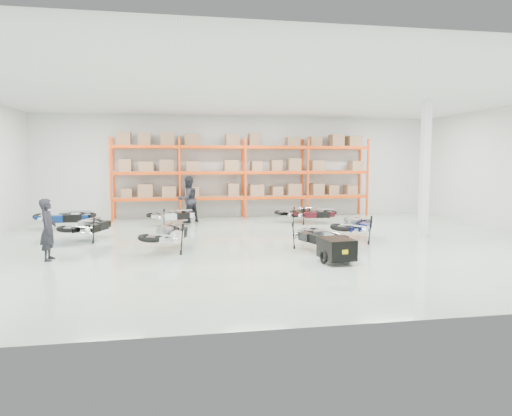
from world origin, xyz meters
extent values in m
plane|color=#B7CCBA|center=(0.00, 0.00, 0.00)|extent=(18.00, 18.00, 0.00)
plane|color=white|center=(0.00, 0.00, 4.50)|extent=(18.00, 18.00, 0.00)
plane|color=silver|center=(0.00, 7.00, 2.25)|extent=(18.00, 0.00, 18.00)
plane|color=silver|center=(0.00, -7.00, 2.25)|extent=(18.00, 0.00, 18.00)
cube|color=#F8470D|center=(-5.60, 6.00, 1.75)|extent=(0.08, 0.08, 3.50)
cube|color=#F8470D|center=(-5.60, 6.90, 1.75)|extent=(0.08, 0.08, 3.50)
cube|color=#F8470D|center=(-2.80, 6.00, 1.75)|extent=(0.08, 0.08, 3.50)
cube|color=#F8470D|center=(-2.80, 6.90, 1.75)|extent=(0.08, 0.08, 3.50)
cube|color=#F8470D|center=(0.00, 6.00, 1.75)|extent=(0.08, 0.08, 3.50)
cube|color=#F8470D|center=(0.00, 6.90, 1.75)|extent=(0.08, 0.08, 3.50)
cube|color=#F8470D|center=(2.80, 6.00, 1.75)|extent=(0.08, 0.08, 3.50)
cube|color=#F8470D|center=(2.80, 6.90, 1.75)|extent=(0.08, 0.08, 3.50)
cube|color=#F8470D|center=(5.60, 6.00, 1.75)|extent=(0.08, 0.08, 3.50)
cube|color=#F8470D|center=(5.60, 6.90, 1.75)|extent=(0.08, 0.08, 3.50)
cube|color=#F8470D|center=(-4.20, 6.00, 0.90)|extent=(2.70, 0.08, 0.12)
cube|color=#F8470D|center=(-4.20, 6.90, 0.90)|extent=(2.70, 0.08, 0.12)
cube|color=#9B7250|center=(-4.20, 6.45, 0.97)|extent=(2.68, 0.88, 0.02)
cube|color=#9B7250|center=(-4.20, 6.45, 1.20)|extent=(2.40, 0.70, 0.44)
cube|color=#F8470D|center=(-1.40, 6.00, 0.90)|extent=(2.70, 0.08, 0.12)
cube|color=#F8470D|center=(-1.40, 6.90, 0.90)|extent=(2.70, 0.08, 0.12)
cube|color=#9B7250|center=(-1.40, 6.45, 0.97)|extent=(2.68, 0.88, 0.02)
cube|color=#9B7250|center=(-1.40, 6.45, 1.20)|extent=(2.40, 0.70, 0.44)
cube|color=#F8470D|center=(1.40, 6.00, 0.90)|extent=(2.70, 0.08, 0.12)
cube|color=#F8470D|center=(1.40, 6.90, 0.90)|extent=(2.70, 0.08, 0.12)
cube|color=#9B7250|center=(1.40, 6.45, 0.97)|extent=(2.68, 0.88, 0.02)
cube|color=#9B7250|center=(1.40, 6.45, 1.20)|extent=(2.40, 0.70, 0.44)
cube|color=#F8470D|center=(4.20, 6.00, 0.90)|extent=(2.70, 0.08, 0.12)
cube|color=#F8470D|center=(4.20, 6.90, 0.90)|extent=(2.70, 0.08, 0.12)
cube|color=#9B7250|center=(4.20, 6.45, 0.97)|extent=(2.68, 0.88, 0.02)
cube|color=#9B7250|center=(4.20, 6.45, 1.20)|extent=(2.40, 0.70, 0.44)
cube|color=#F8470D|center=(-4.20, 6.00, 2.00)|extent=(2.70, 0.08, 0.12)
cube|color=#F8470D|center=(-4.20, 6.90, 2.00)|extent=(2.70, 0.08, 0.12)
cube|color=#9B7250|center=(-4.20, 6.45, 2.07)|extent=(2.68, 0.88, 0.02)
cube|color=#9B7250|center=(-4.20, 6.45, 2.30)|extent=(2.40, 0.70, 0.44)
cube|color=#F8470D|center=(-1.40, 6.00, 2.00)|extent=(2.70, 0.08, 0.12)
cube|color=#F8470D|center=(-1.40, 6.90, 2.00)|extent=(2.70, 0.08, 0.12)
cube|color=#9B7250|center=(-1.40, 6.45, 2.07)|extent=(2.68, 0.88, 0.02)
cube|color=#9B7250|center=(-1.40, 6.45, 2.30)|extent=(2.40, 0.70, 0.44)
cube|color=#F8470D|center=(1.40, 6.00, 2.00)|extent=(2.70, 0.08, 0.12)
cube|color=#F8470D|center=(1.40, 6.90, 2.00)|extent=(2.70, 0.08, 0.12)
cube|color=#9B7250|center=(1.40, 6.45, 2.07)|extent=(2.68, 0.88, 0.02)
cube|color=#9B7250|center=(1.40, 6.45, 2.30)|extent=(2.40, 0.70, 0.44)
cube|color=#F8470D|center=(4.20, 6.00, 2.00)|extent=(2.70, 0.08, 0.12)
cube|color=#F8470D|center=(4.20, 6.90, 2.00)|extent=(2.70, 0.08, 0.12)
cube|color=#9B7250|center=(4.20, 6.45, 2.07)|extent=(2.68, 0.88, 0.02)
cube|color=#9B7250|center=(4.20, 6.45, 2.30)|extent=(2.40, 0.70, 0.44)
cube|color=#F8470D|center=(-4.20, 6.00, 3.10)|extent=(2.70, 0.08, 0.12)
cube|color=#F8470D|center=(-4.20, 6.90, 3.10)|extent=(2.70, 0.08, 0.12)
cube|color=#9B7250|center=(-4.20, 6.45, 3.17)|extent=(2.68, 0.88, 0.02)
cube|color=#9B7250|center=(-4.20, 6.45, 3.40)|extent=(2.40, 0.70, 0.44)
cube|color=#F8470D|center=(-1.40, 6.00, 3.10)|extent=(2.70, 0.08, 0.12)
cube|color=#F8470D|center=(-1.40, 6.90, 3.10)|extent=(2.70, 0.08, 0.12)
cube|color=#9B7250|center=(-1.40, 6.45, 3.17)|extent=(2.68, 0.88, 0.02)
cube|color=#9B7250|center=(-1.40, 6.45, 3.40)|extent=(2.40, 0.70, 0.44)
cube|color=#F8470D|center=(1.40, 6.00, 3.10)|extent=(2.70, 0.08, 0.12)
cube|color=#F8470D|center=(1.40, 6.90, 3.10)|extent=(2.70, 0.08, 0.12)
cube|color=#9B7250|center=(1.40, 6.45, 3.17)|extent=(2.68, 0.88, 0.02)
cube|color=#9B7250|center=(1.40, 6.45, 3.40)|extent=(2.40, 0.70, 0.44)
cube|color=#F8470D|center=(4.20, 6.00, 3.10)|extent=(2.70, 0.08, 0.12)
cube|color=#F8470D|center=(4.20, 6.90, 3.10)|extent=(2.70, 0.08, 0.12)
cube|color=#9B7250|center=(4.20, 6.45, 3.17)|extent=(2.68, 0.88, 0.02)
cube|color=#9B7250|center=(4.20, 6.45, 3.40)|extent=(2.40, 0.70, 0.44)
cube|color=white|center=(5.20, 0.50, 2.25)|extent=(0.25, 0.25, 4.50)
cube|color=black|center=(0.93, -2.91, 0.37)|extent=(0.79, 0.95, 0.51)
cube|color=yellow|center=(0.93, -3.35, 0.37)|extent=(0.15, 0.04, 0.10)
torus|color=black|center=(0.58, -2.91, 0.18)|extent=(0.07, 0.35, 0.35)
torus|color=black|center=(1.28, -2.91, 0.18)|extent=(0.07, 0.35, 0.35)
cylinder|color=black|center=(0.93, -2.31, 0.42)|extent=(0.14, 0.83, 0.04)
imported|color=black|center=(-6.18, -1.31, 0.79)|extent=(0.40, 0.59, 1.58)
imported|color=black|center=(-2.49, 5.25, 0.95)|extent=(1.16, 1.10, 1.89)
camera|label=1|loc=(-2.95, -13.49, 2.54)|focal=32.00mm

